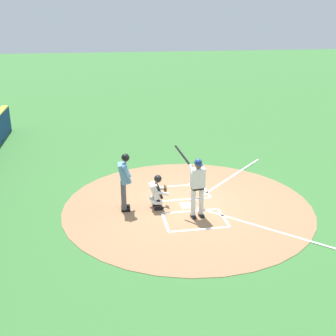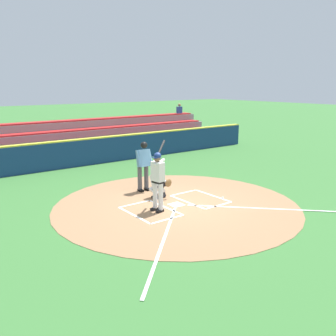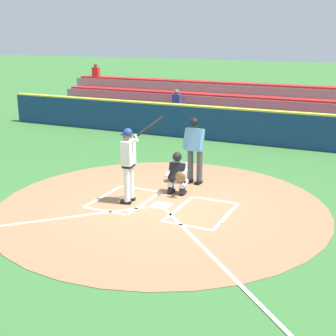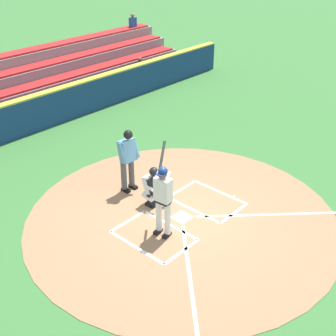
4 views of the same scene
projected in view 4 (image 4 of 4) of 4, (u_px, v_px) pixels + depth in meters
ground_plane at (182, 218)px, 11.80m from camera, size 120.00×120.00×0.00m
dirt_circle at (182, 217)px, 11.80m from camera, size 8.00×8.00×0.01m
home_plate_and_chalk at (209, 231)px, 11.28m from camera, size 7.93×4.91×0.01m
batter at (163, 196)px, 10.68m from camera, size 0.89×0.80×2.13m
catcher at (154, 185)px, 12.09m from camera, size 0.61×0.61×1.13m
plate_umpire at (128, 156)px, 12.48m from camera, size 0.59×0.43×1.86m
baseball at (234, 196)px, 12.62m from camera, size 0.07×0.07×0.07m
backstop_wall at (18, 118)px, 15.89m from camera, size 22.00×0.36×1.31m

